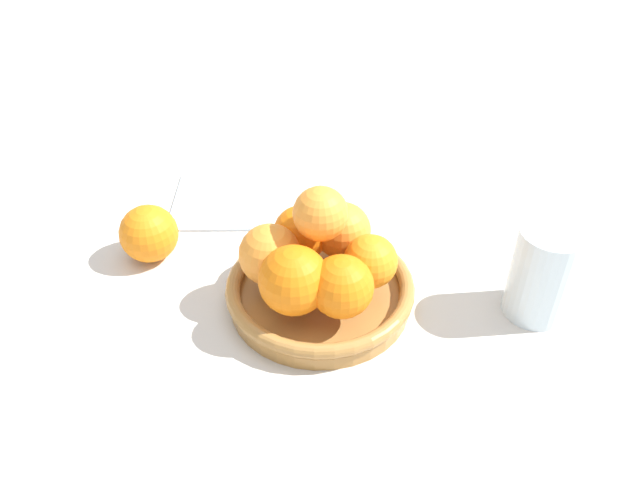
{
  "coord_description": "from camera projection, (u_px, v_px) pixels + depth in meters",
  "views": [
    {
      "loc": [
        -0.57,
        -0.03,
        0.55
      ],
      "look_at": [
        0.0,
        0.0,
        0.1
      ],
      "focal_mm": 35.0,
      "sensor_mm": 36.0,
      "label": 1
    }
  ],
  "objects": [
    {
      "name": "ground_plane",
      "position": [
        320.0,
        301.0,
        0.79
      ],
      "size": [
        4.0,
        4.0,
        0.0
      ],
      "primitive_type": "plane",
      "color": "beige"
    },
    {
      "name": "napkin_folded",
      "position": [
        222.0,
        200.0,
        0.96
      ],
      "size": [
        0.16,
        0.16,
        0.01
      ],
      "primitive_type": "cube",
      "rotation": [
        0.0,
        0.0,
        0.07
      ],
      "color": "silver",
      "rests_on": "ground_plane"
    },
    {
      "name": "orange_pile",
      "position": [
        316.0,
        254.0,
        0.74
      ],
      "size": [
        0.18,
        0.19,
        0.13
      ],
      "color": "orange",
      "rests_on": "fruit_bowl"
    },
    {
      "name": "drinking_glass",
      "position": [
        543.0,
        274.0,
        0.74
      ],
      "size": [
        0.08,
        0.08,
        0.12
      ],
      "primitive_type": "cylinder",
      "color": "silver",
      "rests_on": "ground_plane"
    },
    {
      "name": "fruit_bowl",
      "position": [
        320.0,
        291.0,
        0.78
      ],
      "size": [
        0.23,
        0.23,
        0.04
      ],
      "color": "#A57238",
      "rests_on": "ground_plane"
    },
    {
      "name": "stray_orange",
      "position": [
        149.0,
        234.0,
        0.83
      ],
      "size": [
        0.08,
        0.08,
        0.08
      ],
      "primitive_type": "sphere",
      "color": "orange",
      "rests_on": "ground_plane"
    }
  ]
}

